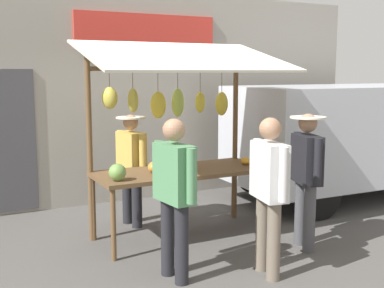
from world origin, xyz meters
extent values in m
plane|color=#514F4C|center=(0.00, 0.00, 0.00)|extent=(40.00, 40.00, 0.00)
cube|color=#9E998E|center=(0.00, -2.20, 1.70)|extent=(9.00, 0.25, 3.40)
cube|color=red|center=(-0.41, -2.06, 2.75)|extent=(2.40, 0.06, 0.56)
cube|color=brown|center=(0.00, 0.00, 0.85)|extent=(2.20, 0.90, 0.05)
cylinder|color=brown|center=(1.04, 0.39, 0.41)|extent=(0.06, 0.06, 0.83)
cylinder|color=brown|center=(-1.04, 0.39, 0.41)|extent=(0.06, 0.06, 0.83)
cylinder|color=brown|center=(1.04, -0.39, 0.41)|extent=(0.06, 0.06, 0.83)
cylinder|color=brown|center=(-1.04, -0.39, 0.41)|extent=(0.06, 0.06, 0.83)
cylinder|color=brown|center=(1.06, -0.40, 1.18)|extent=(0.07, 0.07, 2.35)
cylinder|color=brown|center=(-1.06, -0.40, 1.18)|extent=(0.07, 0.07, 2.35)
cylinder|color=brown|center=(0.00, -0.40, 2.15)|extent=(2.12, 0.06, 0.06)
cube|color=beige|center=(0.00, 0.15, 2.30)|extent=(2.50, 1.46, 0.39)
cylinder|color=brown|center=(-0.81, -0.37, 1.99)|extent=(0.01, 0.01, 0.32)
ellipsoid|color=yellow|center=(-0.81, -0.37, 1.67)|extent=(0.20, 0.17, 0.33)
cylinder|color=brown|center=(-0.49, -0.39, 2.00)|extent=(0.01, 0.01, 0.31)
ellipsoid|color=yellow|center=(-0.49, -0.39, 1.70)|extent=(0.21, 0.22, 0.29)
cylinder|color=brown|center=(-0.14, -0.38, 2.02)|extent=(0.01, 0.01, 0.26)
ellipsoid|color=#B2CC4C|center=(-0.14, -0.38, 1.71)|extent=(0.25, 0.24, 0.38)
cylinder|color=brown|center=(0.14, -0.39, 2.01)|extent=(0.01, 0.01, 0.29)
ellipsoid|color=yellow|center=(0.14, -0.39, 1.68)|extent=(0.25, 0.22, 0.35)
cylinder|color=brown|center=(0.50, -0.36, 2.03)|extent=(0.01, 0.01, 0.24)
ellipsoid|color=gold|center=(0.50, -0.36, 1.75)|extent=(0.15, 0.18, 0.31)
cylinder|color=brown|center=(0.79, -0.40, 2.04)|extent=(0.01, 0.01, 0.22)
ellipsoid|color=gold|center=(0.79, -0.40, 1.79)|extent=(0.25, 0.27, 0.28)
sphere|color=#729E4C|center=(0.93, 0.24, 0.98)|extent=(0.20, 0.20, 0.20)
ellipsoid|color=orange|center=(0.38, 0.00, 0.95)|extent=(0.24, 0.26, 0.14)
ellipsoid|color=gold|center=(-0.92, 0.08, 0.93)|extent=(0.14, 0.19, 0.10)
cylinder|color=#232328|center=(0.41, -0.87, 0.38)|extent=(0.14, 0.14, 0.76)
cylinder|color=#232328|center=(0.36, -0.63, 0.38)|extent=(0.14, 0.14, 0.76)
cube|color=gold|center=(0.39, -0.75, 1.03)|extent=(0.30, 0.49, 0.54)
cylinder|color=gold|center=(0.44, -1.04, 1.05)|extent=(0.09, 0.09, 0.50)
cylinder|color=gold|center=(0.34, -0.46, 1.05)|extent=(0.09, 0.09, 0.50)
sphere|color=#A87A5B|center=(0.39, -0.75, 1.44)|extent=(0.21, 0.21, 0.21)
cylinder|color=beige|center=(0.39, -0.75, 1.50)|extent=(0.40, 0.40, 0.02)
cylinder|color=#4C4C51|center=(-1.09, 1.19, 0.40)|extent=(0.14, 0.14, 0.81)
cylinder|color=#4C4C51|center=(-1.17, 0.93, 0.40)|extent=(0.14, 0.14, 0.81)
cube|color=black|center=(-1.13, 1.06, 1.09)|extent=(0.35, 0.53, 0.57)
cylinder|color=black|center=(-1.04, 1.35, 1.12)|extent=(0.09, 0.09, 0.53)
cylinder|color=black|center=(-1.22, 0.77, 1.12)|extent=(0.09, 0.09, 0.53)
sphere|color=#A87A5B|center=(-1.13, 1.06, 1.52)|extent=(0.22, 0.22, 0.22)
cylinder|color=beige|center=(-1.13, 1.06, 1.59)|extent=(0.42, 0.42, 0.02)
cylinder|color=#726656|center=(-0.23, 1.65, 0.41)|extent=(0.14, 0.14, 0.82)
cylinder|color=#726656|center=(-0.28, 1.38, 0.41)|extent=(0.14, 0.14, 0.82)
cube|color=silver|center=(-0.26, 1.51, 1.11)|extent=(0.31, 0.53, 0.58)
cylinder|color=silver|center=(-0.20, 1.81, 1.14)|extent=(0.09, 0.09, 0.54)
cylinder|color=silver|center=(-0.31, 1.21, 1.14)|extent=(0.09, 0.09, 0.54)
sphere|color=#A87A5B|center=(-0.26, 1.51, 1.55)|extent=(0.23, 0.23, 0.23)
cylinder|color=#232328|center=(0.64, 1.30, 0.41)|extent=(0.14, 0.14, 0.82)
cylinder|color=#232328|center=(0.66, 1.02, 0.41)|extent=(0.14, 0.14, 0.82)
cube|color=#518C5B|center=(0.65, 1.16, 1.11)|extent=(0.27, 0.52, 0.58)
cylinder|color=#518C5B|center=(0.62, 1.47, 1.14)|extent=(0.09, 0.09, 0.54)
cylinder|color=#518C5B|center=(0.68, 0.85, 1.14)|extent=(0.09, 0.09, 0.54)
sphere|color=#A87A5B|center=(0.65, 1.16, 1.55)|extent=(0.23, 0.23, 0.23)
cube|color=silver|center=(-3.63, -0.56, 1.10)|extent=(4.45, 1.98, 1.55)
cube|color=black|center=(-2.31, -0.60, 1.38)|extent=(1.46, 1.86, 0.68)
cylinder|color=black|center=(-2.11, 0.23, 0.33)|extent=(0.67, 0.20, 0.66)
cylinder|color=black|center=(-2.16, -1.43, 0.33)|extent=(0.67, 0.20, 0.66)
cylinder|color=black|center=(-5.15, -1.34, 0.33)|extent=(0.67, 0.20, 0.66)
camera|label=1|loc=(2.74, 5.56, 2.12)|focal=46.60mm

